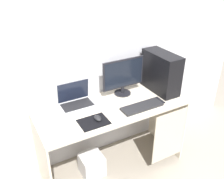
{
  "coord_description": "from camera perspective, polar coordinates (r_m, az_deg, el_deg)",
  "views": [
    {
      "loc": [
        -0.99,
        -1.79,
        2.05
      ],
      "look_at": [
        0.0,
        0.0,
        0.96
      ],
      "focal_mm": 39.48,
      "sensor_mm": 36.0,
      "label": 1
    }
  ],
  "objects": [
    {
      "name": "pc_tower",
      "position": [
        2.65,
        11.23,
        3.97
      ],
      "size": [
        0.19,
        0.45,
        0.42
      ],
      "primitive_type": "cube",
      "color": "black",
      "rests_on": "desk"
    },
    {
      "name": "cell_phone",
      "position": [
        2.53,
        10.71,
        -2.55
      ],
      "size": [
        0.07,
        0.13,
        0.01
      ],
      "primitive_type": "cube",
      "color": "black",
      "rests_on": "desk"
    },
    {
      "name": "laptop",
      "position": [
        2.42,
        -8.28,
        -2.62
      ],
      "size": [
        0.34,
        0.25,
        0.24
      ],
      "color": "silver",
      "rests_on": "desk"
    },
    {
      "name": "mouse_left",
      "position": [
        2.2,
        -3.34,
        -6.62
      ],
      "size": [
        0.06,
        0.1,
        0.03
      ],
      "primitive_type": "ellipsoid",
      "color": "#232326",
      "rests_on": "mousepad"
    },
    {
      "name": "wall_back",
      "position": [
        2.47,
        -3.84,
        10.33
      ],
      "size": [
        4.0,
        0.05,
        2.6
      ],
      "color": "silver",
      "rests_on": "ground_plane"
    },
    {
      "name": "desk",
      "position": [
        2.5,
        0.54,
        -6.88
      ],
      "size": [
        1.48,
        0.6,
        0.78
      ],
      "color": "beige",
      "rests_on": "ground_plane"
    },
    {
      "name": "keyboard",
      "position": [
        2.39,
        6.95,
        -3.95
      ],
      "size": [
        0.42,
        0.14,
        0.02
      ],
      "primitive_type": "cube",
      "color": "#232326",
      "rests_on": "desk"
    },
    {
      "name": "monitor",
      "position": [
        2.52,
        2.63,
        3.09
      ],
      "size": [
        0.47,
        0.18,
        0.39
      ],
      "color": "black",
      "rests_on": "desk"
    },
    {
      "name": "subwoofer",
      "position": [
        2.74,
        -4.71,
        -16.9
      ],
      "size": [
        0.23,
        0.23,
        0.23
      ],
      "primitive_type": "cube",
      "color": "silver",
      "rests_on": "ground_plane"
    },
    {
      "name": "ground_plane",
      "position": [
        2.9,
        0.0,
        -16.99
      ],
      "size": [
        8.0,
        8.0,
        0.0
      ],
      "primitive_type": "plane",
      "color": "#9E9384"
    },
    {
      "name": "mousepad",
      "position": [
        2.19,
        -4.28,
        -7.49
      ],
      "size": [
        0.26,
        0.2,
        0.0
      ],
      "primitive_type": "cube",
      "color": "black",
      "rests_on": "desk"
    }
  ]
}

